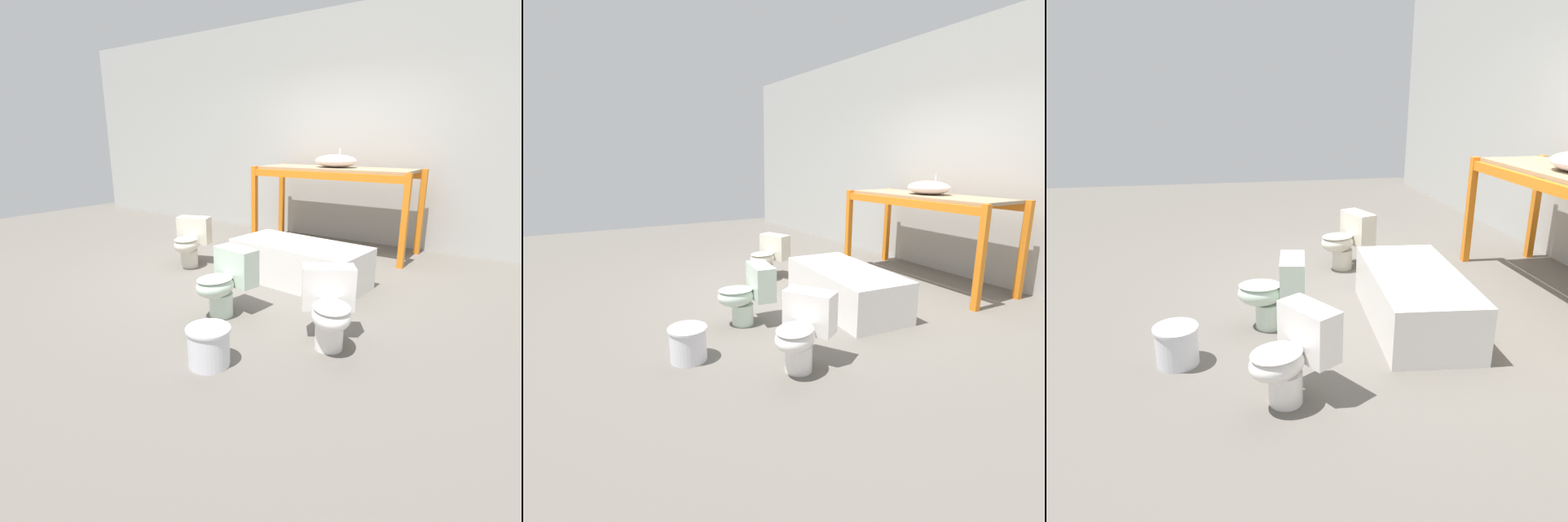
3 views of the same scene
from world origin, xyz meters
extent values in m
plane|color=#666059|center=(0.00, 0.00, 0.00)|extent=(12.00, 12.00, 0.00)
cube|color=orange|center=(-0.84, 1.17, 0.56)|extent=(0.07, 0.07, 1.11)
cube|color=orange|center=(-0.84, 1.92, 0.56)|extent=(0.07, 0.07, 1.11)
cube|color=orange|center=(0.22, 1.17, 1.03)|extent=(2.11, 0.06, 0.09)
cube|color=white|center=(0.53, 0.05, 0.21)|extent=(1.47, 0.80, 0.43)
cube|color=beige|center=(0.53, 0.05, 0.34)|extent=(1.38, 0.72, 0.17)
cylinder|color=white|center=(1.40, -1.09, 0.10)|extent=(0.21, 0.21, 0.20)
ellipsoid|color=white|center=(1.44, -1.14, 0.28)|extent=(0.42, 0.44, 0.19)
ellipsoid|color=beige|center=(1.44, -1.14, 0.35)|extent=(0.40, 0.42, 0.03)
cube|color=white|center=(1.31, -0.93, 0.41)|extent=(0.43, 0.36, 0.33)
cylinder|color=silver|center=(0.39, -1.08, 0.10)|extent=(0.21, 0.21, 0.20)
ellipsoid|color=silver|center=(0.38, -1.14, 0.28)|extent=(0.33, 0.39, 0.19)
ellipsoid|color=#A3B3A3|center=(0.38, -1.14, 0.35)|extent=(0.31, 0.37, 0.03)
cube|color=silver|center=(0.42, -0.90, 0.41)|extent=(0.41, 0.24, 0.33)
cylinder|color=silver|center=(-0.84, -0.20, 0.10)|extent=(0.21, 0.21, 0.20)
ellipsoid|color=silver|center=(-0.82, -0.26, 0.28)|extent=(0.38, 0.42, 0.19)
ellipsoid|color=#B3AF9F|center=(-0.82, -0.26, 0.35)|extent=(0.36, 0.40, 0.03)
cube|color=silver|center=(-0.90, -0.02, 0.41)|extent=(0.43, 0.30, 0.33)
cylinder|color=silver|center=(0.83, -1.75, 0.14)|extent=(0.28, 0.28, 0.27)
cylinder|color=silver|center=(0.83, -1.75, 0.26)|extent=(0.30, 0.30, 0.02)
camera|label=1|loc=(2.50, -3.58, 1.47)|focal=28.00mm
camera|label=2|loc=(3.74, -2.57, 1.54)|focal=28.00mm
camera|label=3|loc=(3.99, -1.42, 1.79)|focal=35.00mm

